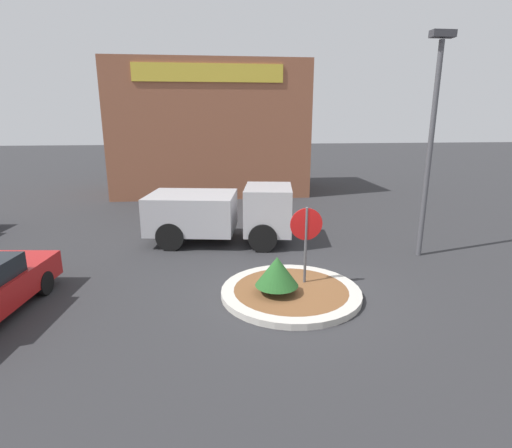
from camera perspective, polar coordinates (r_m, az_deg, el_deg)
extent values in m
plane|color=#2D2D30|center=(10.31, 4.98, -10.09)|extent=(120.00, 120.00, 0.00)
cylinder|color=#BCB7AD|center=(10.28, 4.99, -9.69)|extent=(3.53, 3.53, 0.16)
cylinder|color=brown|center=(10.28, 4.99, -9.68)|extent=(2.89, 2.89, 0.16)
cylinder|color=#4C4C51|center=(10.38, 7.09, -3.50)|extent=(0.07, 0.07, 2.18)
cylinder|color=#B71414|center=(10.19, 7.20, -0.03)|extent=(0.83, 0.03, 0.83)
cylinder|color=brown|center=(9.98, 2.97, -9.25)|extent=(0.08, 0.08, 0.21)
cone|color=#235623|center=(9.80, 3.01, -6.75)|extent=(1.07, 1.07, 0.73)
cube|color=#B2B2B7|center=(14.14, 1.75, 2.17)|extent=(1.96, 2.48, 1.59)
cube|color=#B2B2B7|center=(14.48, -9.08, 1.72)|extent=(3.37, 2.83, 1.31)
cube|color=black|center=(14.08, 4.06, 3.25)|extent=(0.37, 1.99, 0.56)
cylinder|color=black|center=(15.38, 1.25, 0.36)|extent=(0.99, 0.41, 0.96)
cylinder|color=black|center=(13.28, 0.97, -2.01)|extent=(0.99, 0.41, 0.96)
cylinder|color=black|center=(15.78, -10.16, 0.50)|extent=(0.99, 0.41, 0.96)
cylinder|color=black|center=(13.74, -12.16, -1.77)|extent=(0.99, 0.41, 0.96)
cube|color=#93563D|center=(24.62, -6.58, 13.29)|extent=(10.91, 6.00, 7.37)
cube|color=gold|center=(21.69, -6.81, 20.68)|extent=(7.64, 0.08, 0.90)
cylinder|color=black|center=(11.54, -27.99, -7.46)|extent=(0.26, 0.62, 0.60)
cylinder|color=#4C4C51|center=(13.52, 23.53, 9.08)|extent=(0.16, 0.16, 6.52)
cube|color=#38383D|center=(13.67, 25.13, 23.39)|extent=(0.70, 0.30, 0.20)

